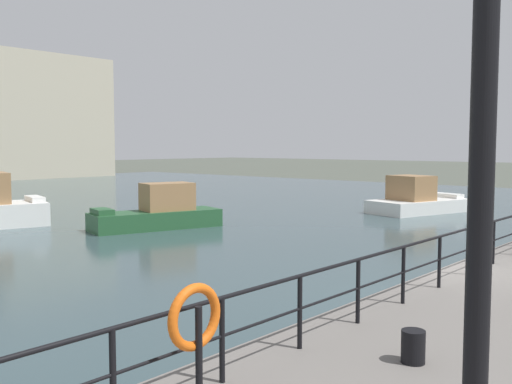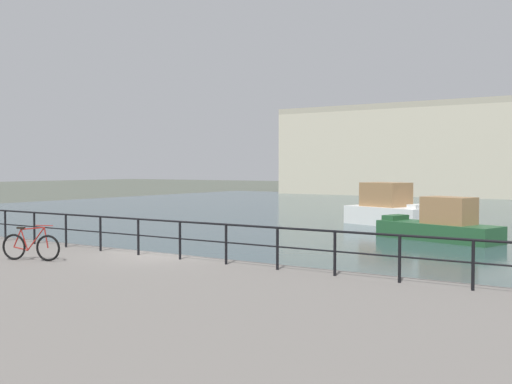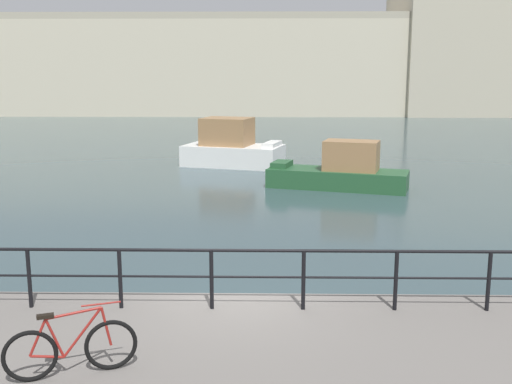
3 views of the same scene
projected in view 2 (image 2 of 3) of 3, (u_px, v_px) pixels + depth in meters
ground_plane at (166, 282)px, 18.59m from camera, size 240.00×240.00×0.00m
water_basin at (455, 216)px, 43.76m from camera, size 80.00×60.00×0.01m
moored_red_daysailer at (440, 225)px, 28.94m from camera, size 6.12×3.44×2.04m
moored_small_launch at (389, 209)px, 36.90m from camera, size 5.54×3.85×2.50m
quay_railing at (159, 231)px, 17.67m from camera, size 23.82×0.07×1.08m
parked_bicycle at (31, 246)px, 17.03m from camera, size 1.68×0.66×0.98m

